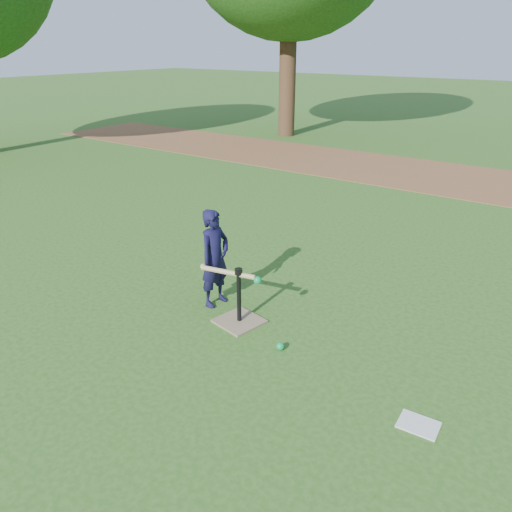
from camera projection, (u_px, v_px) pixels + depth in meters
The scene contains 7 objects.
ground at pixel (255, 334), 5.01m from camera, with size 80.00×80.00×0.00m, color #285116.
dirt_strip at pixel (461, 180), 10.61m from camera, with size 24.00×3.00×0.01m, color brown.
child at pixel (215, 258), 5.40m from camera, with size 0.40×0.26×1.10m, color black.
wiffle_ball_ground at pixel (280, 346), 4.74m from camera, with size 0.08×0.08×0.08m, color #0C8B44.
clipboard at pixel (419, 425), 3.82m from camera, with size 0.30×0.23×0.01m, color silver.
batting_tee at pixel (239, 313), 5.19m from camera, with size 0.50×0.50×0.61m.
swing_action at pixel (231, 273), 5.03m from camera, with size 0.74×0.17×0.08m.
Camera 1 is at (2.51, -3.48, 2.70)m, focal length 35.00 mm.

